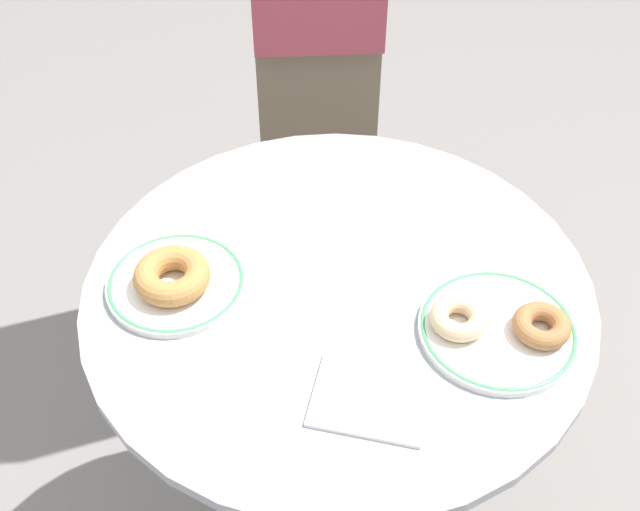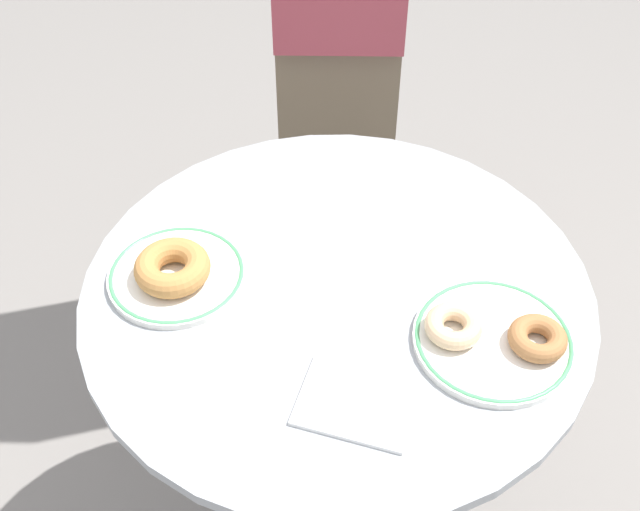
# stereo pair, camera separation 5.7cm
# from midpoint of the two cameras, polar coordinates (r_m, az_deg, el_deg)

# --- Properties ---
(cafe_table) EXTENTS (0.70, 0.70, 0.77)m
(cafe_table) POSITION_cam_midpoint_polar(r_m,az_deg,el_deg) (1.24, 2.43, -8.94)
(cafe_table) COLOR #999EA3
(cafe_table) RESTS_ON ground
(plate_left) EXTENTS (0.19, 0.19, 0.01)m
(plate_left) POSITION_cam_midpoint_polar(r_m,az_deg,el_deg) (1.10, -8.90, -1.43)
(plate_left) COLOR white
(plate_left) RESTS_ON cafe_table
(plate_right) EXTENTS (0.21, 0.21, 0.01)m
(plate_right) POSITION_cam_midpoint_polar(r_m,az_deg,el_deg) (1.04, 14.01, -6.01)
(plate_right) COLOR white
(plate_right) RESTS_ON cafe_table
(donut_old_fashioned) EXTENTS (0.13, 0.13, 0.03)m
(donut_old_fashioned) POSITION_cam_midpoint_polar(r_m,az_deg,el_deg) (1.08, -9.19, -0.91)
(donut_old_fashioned) COLOR #BC7F42
(donut_old_fashioned) RESTS_ON plate_left
(donut_cinnamon) EXTENTS (0.10, 0.10, 0.02)m
(donut_cinnamon) POSITION_cam_midpoint_polar(r_m,az_deg,el_deg) (1.03, 17.07, -5.82)
(donut_cinnamon) COLOR #A36B3D
(donut_cinnamon) RESTS_ON plate_right
(donut_glazed) EXTENTS (0.10, 0.10, 0.02)m
(donut_glazed) POSITION_cam_midpoint_polar(r_m,az_deg,el_deg) (1.02, 11.26, -5.08)
(donut_glazed) COLOR #E0B789
(donut_glazed) RESTS_ON plate_right
(paper_napkin) EXTENTS (0.14, 0.11, 0.01)m
(paper_napkin) POSITION_cam_midpoint_polar(r_m,az_deg,el_deg) (0.96, 4.41, -10.62)
(paper_napkin) COLOR white
(paper_napkin) RESTS_ON cafe_table
(person_figure) EXTENTS (0.31, 0.42, 1.74)m
(person_figure) POSITION_cam_midpoint_polar(r_m,az_deg,el_deg) (1.53, 2.49, 17.84)
(person_figure) COLOR brown
(person_figure) RESTS_ON ground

